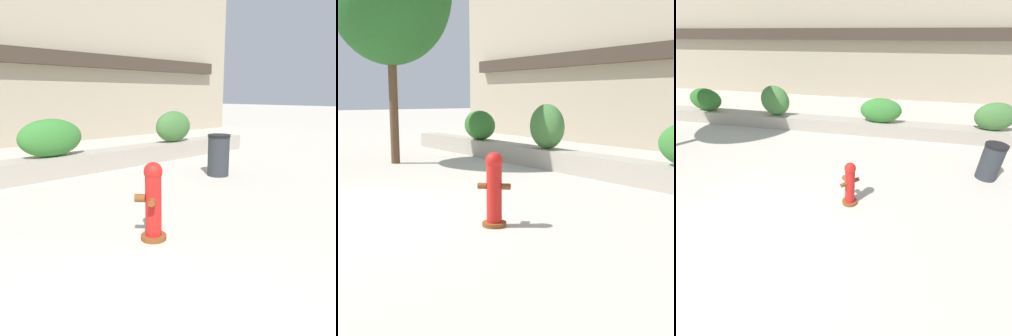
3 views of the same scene
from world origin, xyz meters
The scene contains 4 objects.
hedge_bush_2 centered at (2.10, 6.00, 0.95)m, with size 1.54×0.64×0.90m, color #387F33.
hedge_bush_3 centered at (6.01, 6.00, 0.98)m, with size 1.31×0.64×0.96m, color #427538.
fire_hydrant centered at (1.74, 1.66, 0.55)m, with size 0.50×0.50×1.08m.
trash_bin centered at (5.23, 3.49, 0.51)m, with size 0.55×0.55×1.01m.
Camera 1 is at (-0.86, -1.63, 1.94)m, focal length 35.00 mm.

